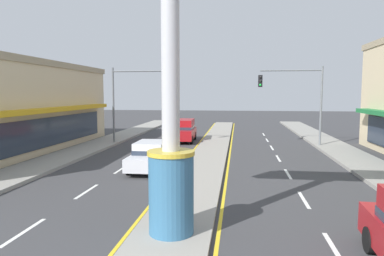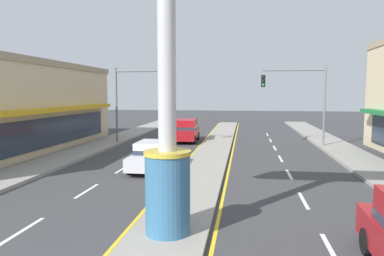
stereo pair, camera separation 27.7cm
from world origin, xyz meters
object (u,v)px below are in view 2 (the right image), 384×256
(traffic_light_right_side, at_px, (301,92))
(suv_near_left_lane, at_px, (186,130))
(district_sign, at_px, (167,88))
(traffic_light_left_side, at_px, (137,92))
(sedan_near_right_lane, at_px, (152,155))

(traffic_light_right_side, distance_m, suv_near_left_lane, 9.95)
(district_sign, distance_m, traffic_light_right_side, 19.27)
(district_sign, height_order, traffic_light_right_side, district_sign)
(district_sign, relative_size, traffic_light_left_side, 1.39)
(traffic_light_left_side, height_order, traffic_light_right_side, same)
(traffic_light_left_side, relative_size, sedan_near_right_lane, 1.44)
(traffic_light_left_side, xyz_separation_m, traffic_light_right_side, (12.79, 0.58, 0.00))
(traffic_light_left_side, relative_size, suv_near_left_lane, 1.33)
(district_sign, relative_size, suv_near_left_lane, 1.85)
(sedan_near_right_lane, bearing_deg, traffic_light_right_side, 45.87)
(traffic_light_right_side, bearing_deg, traffic_light_left_side, -177.39)
(district_sign, xyz_separation_m, traffic_light_right_side, (6.39, 18.18, -0.05))
(traffic_light_right_side, bearing_deg, sedan_near_right_lane, -134.13)
(district_sign, bearing_deg, traffic_light_left_side, 109.97)
(traffic_light_left_side, distance_m, suv_near_left_lane, 5.44)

